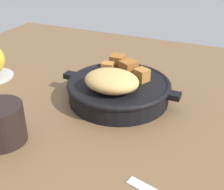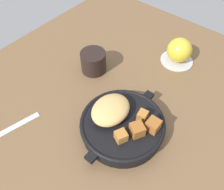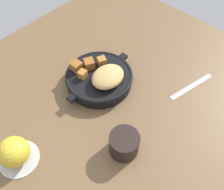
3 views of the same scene
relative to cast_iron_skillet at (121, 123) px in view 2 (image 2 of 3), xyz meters
The scene contains 6 objects.
ground_plane 6.99cm from the cast_iron_skillet, 64.44° to the left, with size 114.44×101.01×2.40cm, color brown.
cast_iron_skillet is the anchor object (origin of this frame).
saucer_plate 34.72cm from the cast_iron_skillet, ahead, with size 11.20×11.20×0.60cm, color #B7BABF.
red_apple 34.64cm from the cast_iron_skillet, ahead, with size 8.35×8.35×8.35cm, color gold.
butter_knife 31.32cm from the cast_iron_skillet, 129.80° to the left, with size 18.40×1.60×0.36cm, color silver.
coffee_mug_dark 25.24cm from the cast_iron_skillet, 59.18° to the left, with size 8.30×8.30×7.13cm, color black.
Camera 2 is at (-30.39, -24.66, 56.54)cm, focal length 38.01 mm.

